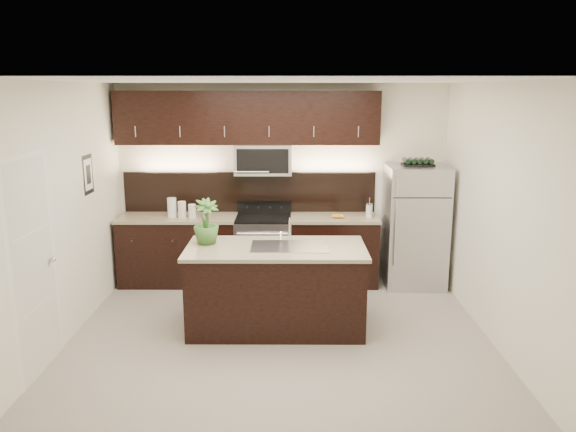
{
  "coord_description": "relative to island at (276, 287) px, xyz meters",
  "views": [
    {
      "loc": [
        0.12,
        -5.7,
        2.62
      ],
      "look_at": [
        0.09,
        0.55,
        1.2
      ],
      "focal_mm": 35.0,
      "sensor_mm": 36.0,
      "label": 1
    }
  ],
  "objects": [
    {
      "name": "wine_rack",
      "position": [
        1.83,
        1.44,
        1.21
      ],
      "size": [
        0.4,
        0.25,
        0.1
      ],
      "color": "black",
      "rests_on": "refrigerator"
    },
    {
      "name": "upper_fixtures",
      "position": [
        -0.39,
        1.65,
        1.67
      ],
      "size": [
        3.49,
        0.4,
        1.66
      ],
      "color": "black",
      "rests_on": "counter_run"
    },
    {
      "name": "canisters",
      "position": [
        -1.32,
        1.43,
        0.58
      ],
      "size": [
        0.39,
        0.16,
        0.26
      ],
      "rotation": [
        0.0,
        0.0,
        -0.19
      ],
      "color": "silver",
      "rests_on": "counter_run"
    },
    {
      "name": "room_walls",
      "position": [
        -0.07,
        -0.23,
        1.22
      ],
      "size": [
        4.52,
        4.02,
        2.71
      ],
      "color": "silver",
      "rests_on": "ground"
    },
    {
      "name": "sink_faucet",
      "position": [
        0.15,
        0.01,
        0.48
      ],
      "size": [
        0.84,
        0.5,
        0.28
      ],
      "color": "silver",
      "rests_on": "island"
    },
    {
      "name": "french_press",
      "position": [
        1.21,
        1.45,
        0.57
      ],
      "size": [
        0.09,
        0.09,
        0.26
      ],
      "rotation": [
        0.0,
        0.0,
        -0.42
      ],
      "color": "silver",
      "rests_on": "counter_run"
    },
    {
      "name": "bananas",
      "position": [
        0.74,
        1.42,
        0.5
      ],
      "size": [
        0.2,
        0.16,
        0.06
      ],
      "primitive_type": "ellipsoid",
      "rotation": [
        0.0,
        0.0,
        -0.15
      ],
      "color": "gold",
      "rests_on": "counter_run"
    },
    {
      "name": "plant",
      "position": [
        -0.77,
        0.13,
        0.72
      ],
      "size": [
        0.37,
        0.37,
        0.5
      ],
      "primitive_type": "imported",
      "rotation": [
        0.0,
        0.0,
        0.4
      ],
      "color": "#386628",
      "rests_on": "island"
    },
    {
      "name": "island",
      "position": [
        0.0,
        0.0,
        0.0
      ],
      "size": [
        1.96,
        0.96,
        0.94
      ],
      "color": "black",
      "rests_on": "ground"
    },
    {
      "name": "refrigerator",
      "position": [
        1.83,
        1.44,
        0.35
      ],
      "size": [
        0.79,
        0.71,
        1.64
      ],
      "primitive_type": "cube",
      "color": "#B2B2B7",
      "rests_on": "ground"
    },
    {
      "name": "counter_run",
      "position": [
        -0.41,
        1.5,
        -0.0
      ],
      "size": [
        3.51,
        0.65,
        0.94
      ],
      "color": "black",
      "rests_on": "ground"
    },
    {
      "name": "ground",
      "position": [
        0.04,
        -0.19,
        -0.47
      ],
      "size": [
        4.5,
        4.5,
        0.0
      ],
      "primitive_type": "plane",
      "color": "gray",
      "rests_on": "ground"
    }
  ]
}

